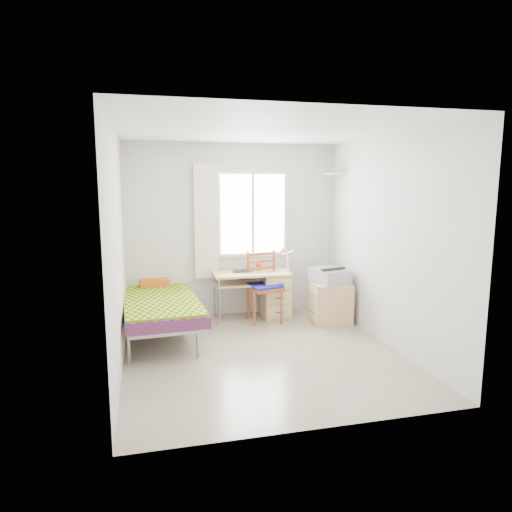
# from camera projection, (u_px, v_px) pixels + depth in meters

# --- Properties ---
(floor) EXTENTS (3.50, 3.50, 0.00)m
(floor) POSITION_uv_depth(u_px,v_px,m) (262.00, 354.00, 5.45)
(floor) COLOR #BCAD93
(floor) RESTS_ON ground
(ceiling) EXTENTS (3.50, 3.50, 0.00)m
(ceiling) POSITION_uv_depth(u_px,v_px,m) (262.00, 130.00, 5.04)
(ceiling) COLOR white
(ceiling) RESTS_ON wall_back
(wall_back) EXTENTS (3.20, 0.00, 3.20)m
(wall_back) POSITION_uv_depth(u_px,v_px,m) (233.00, 231.00, 6.92)
(wall_back) COLOR silver
(wall_back) RESTS_ON ground
(wall_left) EXTENTS (0.00, 3.50, 3.50)m
(wall_left) POSITION_uv_depth(u_px,v_px,m) (117.00, 251.00, 4.87)
(wall_left) COLOR silver
(wall_left) RESTS_ON ground
(wall_right) EXTENTS (0.00, 3.50, 3.50)m
(wall_right) POSITION_uv_depth(u_px,v_px,m) (387.00, 242.00, 5.62)
(wall_right) COLOR silver
(wall_right) RESTS_ON ground
(window) EXTENTS (1.10, 0.04, 1.30)m
(window) POSITION_uv_depth(u_px,v_px,m) (253.00, 214.00, 6.93)
(window) COLOR white
(window) RESTS_ON wall_back
(curtain) EXTENTS (0.35, 0.05, 1.70)m
(curtain) POSITION_uv_depth(u_px,v_px,m) (206.00, 222.00, 6.73)
(curtain) COLOR white
(curtain) RESTS_ON wall_back
(floating_shelf) EXTENTS (0.20, 0.32, 0.03)m
(floating_shelf) POSITION_uv_depth(u_px,v_px,m) (335.00, 174.00, 6.80)
(floating_shelf) COLOR white
(floating_shelf) RESTS_ON wall_right
(bed) EXTENTS (1.08, 2.11, 0.89)m
(bed) POSITION_uv_depth(u_px,v_px,m) (160.00, 302.00, 6.12)
(bed) COLOR #94959C
(bed) RESTS_ON floor
(desk) EXTENTS (1.14, 0.55, 0.70)m
(desk) POSITION_uv_depth(u_px,v_px,m) (271.00, 292.00, 6.88)
(desk) COLOR #DFC675
(desk) RESTS_ON floor
(chair) EXTENTS (0.53, 0.53, 1.03)m
(chair) POSITION_uv_depth(u_px,v_px,m) (264.00, 282.00, 6.69)
(chair) COLOR #93391C
(chair) RESTS_ON floor
(cabinet) EXTENTS (0.60, 0.54, 0.59)m
(cabinet) POSITION_uv_depth(u_px,v_px,m) (330.00, 303.00, 6.61)
(cabinet) COLOR tan
(cabinet) RESTS_ON floor
(printer) EXTENTS (0.53, 0.58, 0.21)m
(printer) POSITION_uv_depth(u_px,v_px,m) (330.00, 275.00, 6.56)
(printer) COLOR #A8ACB0
(printer) RESTS_ON cabinet
(laptop) EXTENTS (0.37, 0.28, 0.03)m
(laptop) POSITION_uv_depth(u_px,v_px,m) (244.00, 271.00, 6.77)
(laptop) COLOR black
(laptop) RESTS_ON desk
(pen_cup) EXTENTS (0.09, 0.09, 0.10)m
(pen_cup) POSITION_uv_depth(u_px,v_px,m) (259.00, 267.00, 6.95)
(pen_cup) COLOR orange
(pen_cup) RESTS_ON desk
(task_lamp) EXTENTS (0.21, 0.31, 0.37)m
(task_lamp) POSITION_uv_depth(u_px,v_px,m) (286.00, 257.00, 6.76)
(task_lamp) COLOR white
(task_lamp) RESTS_ON desk
(book) EXTENTS (0.24, 0.26, 0.02)m
(book) POSITION_uv_depth(u_px,v_px,m) (240.00, 280.00, 6.77)
(book) COLOR gray
(book) RESTS_ON desk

